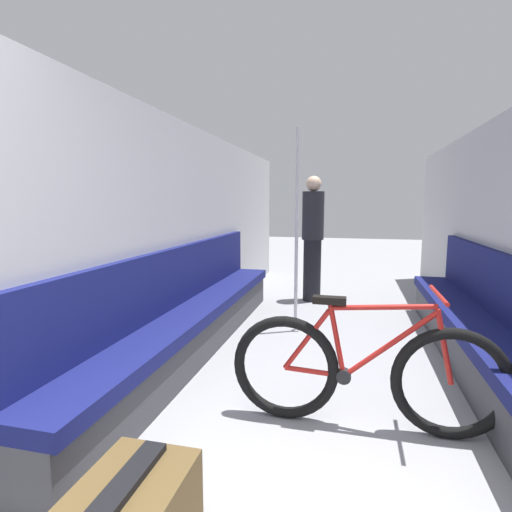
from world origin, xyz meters
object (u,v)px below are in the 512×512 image
at_px(bench_seat_row_right, 486,341).
at_px(grab_pole_near, 297,235).
at_px(bench_seat_row_left, 192,319).
at_px(passenger_standing, 313,237).
at_px(bicycle, 364,373).

relative_size(bench_seat_row_right, grab_pole_near, 1.91).
xyz_separation_m(bench_seat_row_left, bench_seat_row_right, (2.45, 0.00, 0.00)).
relative_size(bench_seat_row_left, bench_seat_row_right, 1.00).
height_order(bench_seat_row_left, grab_pole_near, grab_pole_near).
height_order(bench_seat_row_right, passenger_standing, passenger_standing).
height_order(bench_seat_row_left, passenger_standing, passenger_standing).
height_order(bench_seat_row_right, bicycle, bench_seat_row_right).
distance_m(bench_seat_row_right, passenger_standing, 2.79).
xyz_separation_m(bench_seat_row_right, bicycle, (-0.94, -0.92, 0.04)).
bearing_deg(bicycle, passenger_standing, 90.50).
bearing_deg(passenger_standing, grab_pole_near, 92.28).
bearing_deg(bench_seat_row_right, bench_seat_row_left, 180.00).
distance_m(bicycle, passenger_standing, 3.25).
height_order(grab_pole_near, passenger_standing, grab_pole_near).
xyz_separation_m(grab_pole_near, passenger_standing, (0.03, 1.40, -0.14)).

